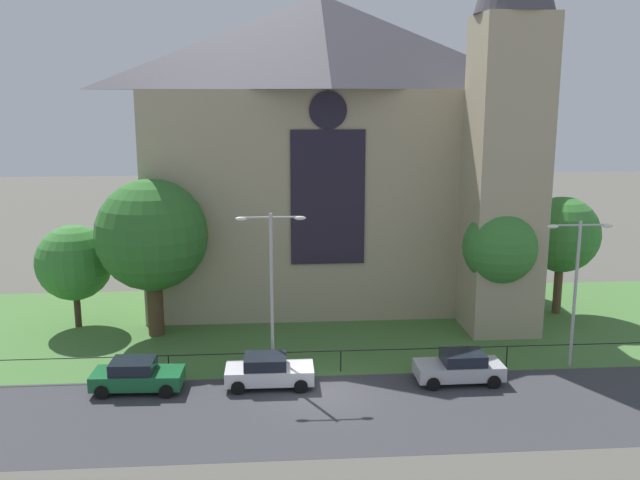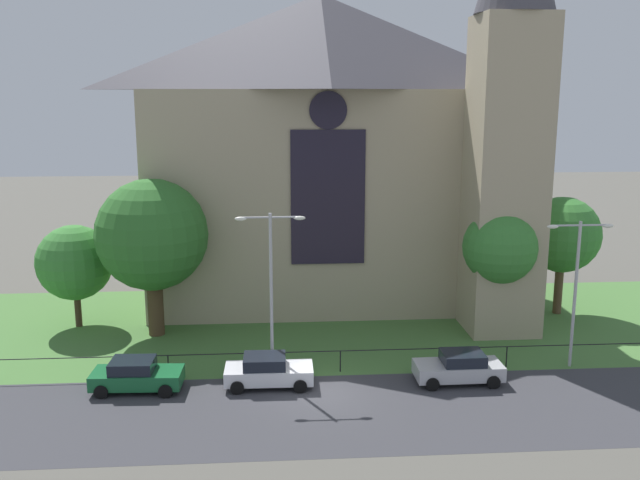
{
  "view_description": "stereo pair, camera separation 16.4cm",
  "coord_description": "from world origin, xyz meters",
  "px_view_note": "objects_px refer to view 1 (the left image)",
  "views": [
    {
      "loc": [
        -2.45,
        -30.2,
        13.73
      ],
      "look_at": [
        0.42,
        8.0,
        5.64
      ],
      "focal_mm": 38.96,
      "sensor_mm": 36.0,
      "label": 1
    },
    {
      "loc": [
        -2.29,
        -30.22,
        13.73
      ],
      "look_at": [
        0.42,
        8.0,
        5.64
      ],
      "focal_mm": 38.96,
      "sensor_mm": 36.0,
      "label": 2
    }
  ],
  "objects_px": {
    "tree_right_near": "(500,249)",
    "tree_left_near": "(152,236)",
    "streetlamp_far": "(577,274)",
    "parked_car_white": "(269,371)",
    "parked_car_green": "(137,375)",
    "church_building": "(332,147)",
    "tree_left_far": "(74,263)",
    "parked_car_silver": "(460,367)",
    "tree_right_far": "(562,235)",
    "streetlamp_near": "(272,274)"
  },
  "relations": [
    {
      "from": "streetlamp_near",
      "to": "tree_left_far",
      "type": "bearing_deg",
      "value": 144.79
    },
    {
      "from": "tree_left_near",
      "to": "parked_car_silver",
      "type": "bearing_deg",
      "value": -26.81
    },
    {
      "from": "parked_car_white",
      "to": "parked_car_silver",
      "type": "relative_size",
      "value": 1.0
    },
    {
      "from": "tree_right_near",
      "to": "streetlamp_far",
      "type": "height_order",
      "value": "streetlamp_far"
    },
    {
      "from": "tree_left_far",
      "to": "parked_car_green",
      "type": "relative_size",
      "value": 1.45
    },
    {
      "from": "streetlamp_far",
      "to": "parked_car_silver",
      "type": "bearing_deg",
      "value": -165.84
    },
    {
      "from": "church_building",
      "to": "parked_car_silver",
      "type": "height_order",
      "value": "church_building"
    },
    {
      "from": "tree_left_near",
      "to": "streetlamp_near",
      "type": "xyz_separation_m",
      "value": [
        6.7,
        -6.38,
        -0.69
      ]
    },
    {
      "from": "tree_right_near",
      "to": "parked_car_white",
      "type": "distance_m",
      "value": 15.17
    },
    {
      "from": "streetlamp_far",
      "to": "parked_car_green",
      "type": "distance_m",
      "value": 22.12
    },
    {
      "from": "tree_left_far",
      "to": "parked_car_silver",
      "type": "height_order",
      "value": "tree_left_far"
    },
    {
      "from": "parked_car_green",
      "to": "tree_left_near",
      "type": "bearing_deg",
      "value": 94.5
    },
    {
      "from": "tree_left_far",
      "to": "parked_car_green",
      "type": "bearing_deg",
      "value": -61.57
    },
    {
      "from": "tree_left_far",
      "to": "parked_car_silver",
      "type": "relative_size",
      "value": 1.47
    },
    {
      "from": "tree_right_near",
      "to": "tree_left_near",
      "type": "distance_m",
      "value": 19.7
    },
    {
      "from": "streetlamp_far",
      "to": "parked_car_green",
      "type": "height_order",
      "value": "streetlamp_far"
    },
    {
      "from": "tree_right_near",
      "to": "parked_car_white",
      "type": "relative_size",
      "value": 1.74
    },
    {
      "from": "streetlamp_near",
      "to": "parked_car_green",
      "type": "height_order",
      "value": "streetlamp_near"
    },
    {
      "from": "church_building",
      "to": "tree_right_far",
      "type": "bearing_deg",
      "value": -18.47
    },
    {
      "from": "tree_right_far",
      "to": "streetlamp_far",
      "type": "height_order",
      "value": "streetlamp_far"
    },
    {
      "from": "tree_left_far",
      "to": "parked_car_green",
      "type": "distance_m",
      "value": 11.4
    },
    {
      "from": "streetlamp_near",
      "to": "tree_right_far",
      "type": "bearing_deg",
      "value": 25.47
    },
    {
      "from": "tree_left_far",
      "to": "parked_car_white",
      "type": "distance_m",
      "value": 15.22
    },
    {
      "from": "church_building",
      "to": "tree_left_far",
      "type": "xyz_separation_m",
      "value": [
        -15.81,
        -5.14,
        -6.33
      ]
    },
    {
      "from": "tree_left_near",
      "to": "parked_car_green",
      "type": "distance_m",
      "value": 9.35
    },
    {
      "from": "tree_right_near",
      "to": "tree_left_near",
      "type": "xyz_separation_m",
      "value": [
        -19.63,
        1.56,
        0.74
      ]
    },
    {
      "from": "tree_right_near",
      "to": "parked_car_white",
      "type": "height_order",
      "value": "tree_right_near"
    },
    {
      "from": "tree_left_near",
      "to": "tree_left_far",
      "type": "bearing_deg",
      "value": 159.71
    },
    {
      "from": "tree_right_near",
      "to": "parked_car_silver",
      "type": "bearing_deg",
      "value": -121.34
    },
    {
      "from": "church_building",
      "to": "parked_car_green",
      "type": "height_order",
      "value": "church_building"
    },
    {
      "from": "tree_right_near",
      "to": "parked_car_silver",
      "type": "distance_m",
      "value": 8.68
    },
    {
      "from": "streetlamp_far",
      "to": "tree_right_near",
      "type": "bearing_deg",
      "value": 115.93
    },
    {
      "from": "church_building",
      "to": "tree_right_far",
      "type": "relative_size",
      "value": 3.47
    },
    {
      "from": "tree_right_near",
      "to": "tree_right_far",
      "type": "height_order",
      "value": "tree_right_far"
    },
    {
      "from": "parked_car_green",
      "to": "parked_car_silver",
      "type": "relative_size",
      "value": 1.01
    },
    {
      "from": "church_building",
      "to": "tree_left_far",
      "type": "distance_m",
      "value": 17.79
    },
    {
      "from": "tree_left_near",
      "to": "parked_car_white",
      "type": "xyz_separation_m",
      "value": [
        6.49,
        -7.73,
        -5.14
      ]
    },
    {
      "from": "church_building",
      "to": "parked_car_green",
      "type": "relative_size",
      "value": 6.09
    },
    {
      "from": "tree_right_near",
      "to": "tree_left_far",
      "type": "xyz_separation_m",
      "value": [
        -24.55,
        3.38,
        -1.21
      ]
    },
    {
      "from": "tree_right_near",
      "to": "tree_left_far",
      "type": "distance_m",
      "value": 24.81
    },
    {
      "from": "streetlamp_far",
      "to": "parked_car_white",
      "type": "height_order",
      "value": "streetlamp_far"
    },
    {
      "from": "streetlamp_near",
      "to": "church_building",
      "type": "bearing_deg",
      "value": 72.58
    },
    {
      "from": "parked_car_white",
      "to": "tree_right_near",
      "type": "bearing_deg",
      "value": 25.97
    },
    {
      "from": "tree_right_near",
      "to": "tree_left_near",
      "type": "height_order",
      "value": "tree_left_near"
    },
    {
      "from": "parked_car_green",
      "to": "parked_car_white",
      "type": "relative_size",
      "value": 1.01
    },
    {
      "from": "tree_left_far",
      "to": "parked_car_green",
      "type": "xyz_separation_m",
      "value": [
        5.21,
        -9.63,
        -3.2
      ]
    },
    {
      "from": "church_building",
      "to": "parked_car_white",
      "type": "distance_m",
      "value": 18.05
    },
    {
      "from": "parked_car_green",
      "to": "parked_car_silver",
      "type": "distance_m",
      "value": 15.45
    },
    {
      "from": "church_building",
      "to": "parked_car_white",
      "type": "xyz_separation_m",
      "value": [
        -4.4,
        -14.69,
        -9.53
      ]
    },
    {
      "from": "tree_left_near",
      "to": "tree_right_far",
      "type": "relative_size",
      "value": 1.22
    }
  ]
}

